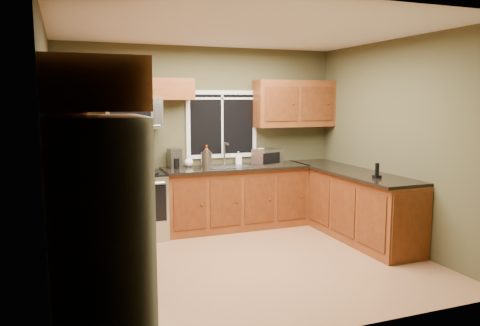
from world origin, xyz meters
TOP-DOWN VIEW (x-y plane):
  - floor at (0.00, 0.00)m, footprint 4.20×4.20m
  - ceiling at (0.00, 0.00)m, footprint 4.20×4.20m
  - back_wall at (0.00, 1.80)m, footprint 4.20×0.00m
  - front_wall at (0.00, -1.80)m, footprint 4.20×0.00m
  - left_wall at (-2.10, 0.00)m, footprint 0.00×3.60m
  - right_wall at (2.10, 0.00)m, footprint 0.00×3.60m
  - window at (0.30, 1.78)m, footprint 1.12×0.03m
  - base_cabinets_left at (-1.80, 0.48)m, footprint 0.60×2.65m
  - countertop_left at (-1.78, 0.48)m, footprint 0.65×2.65m
  - base_cabinets_back at (0.42, 1.50)m, footprint 2.17×0.60m
  - countertop_back at (0.42, 1.48)m, footprint 2.17×0.65m
  - base_cabinets_peninsula at (1.80, 0.54)m, footprint 0.60×2.52m
  - countertop_peninsula at (1.78, 0.55)m, footprint 0.65×2.50m
  - upper_cabinets_left at (-1.94, 0.48)m, footprint 0.33×2.65m
  - upper_cabinets_back_left at (-0.85, 1.64)m, footprint 1.30×0.33m
  - upper_cabinets_back_right at (1.45, 1.64)m, footprint 1.30×0.33m
  - upper_cabinet_over_fridge at (-1.74, -1.30)m, footprint 0.72×0.90m
  - refrigerator at (-1.74, -1.30)m, footprint 0.74×0.90m
  - range at (-1.05, 1.47)m, footprint 0.76×0.69m
  - microwave at (-1.05, 1.61)m, footprint 0.76×0.41m
  - sink at (0.30, 1.49)m, footprint 0.60×0.42m
  - toaster_oven at (0.90, 1.43)m, footprint 0.47×0.42m
  - coffee_maker at (-0.47, 1.64)m, footprint 0.19×0.24m
  - kettle at (-0.05, 1.44)m, footprint 0.18×0.18m
  - paper_towel_roll at (0.83, 1.52)m, footprint 0.11×0.11m
  - soap_bottle_a at (0.03, 1.70)m, footprint 0.13×0.13m
  - soap_bottle_b at (0.53, 1.70)m, footprint 0.10×0.10m
  - soap_bottle_c at (-0.25, 1.70)m, footprint 0.17×0.17m
  - cordless_phone at (1.72, -0.13)m, footprint 0.09×0.09m

SIDE VIEW (x-z plane):
  - floor at x=0.00m, z-range 0.00..0.00m
  - base_cabinets_peninsula at x=1.80m, z-range 0.00..0.90m
  - base_cabinets_left at x=-1.80m, z-range 0.00..0.90m
  - base_cabinets_back at x=0.42m, z-range 0.00..0.90m
  - range at x=-1.05m, z-range 0.00..0.94m
  - refrigerator at x=-1.74m, z-range 0.00..1.80m
  - countertop_left at x=-1.78m, z-range 0.90..0.94m
  - countertop_back at x=0.42m, z-range 0.90..0.94m
  - countertop_peninsula at x=1.78m, z-range 0.90..0.94m
  - sink at x=0.30m, z-range 0.77..1.13m
  - cordless_phone at x=1.72m, z-range 0.90..1.09m
  - soap_bottle_c at x=-0.25m, z-range 0.94..1.11m
  - soap_bottle_b at x=0.53m, z-range 0.94..1.13m
  - toaster_oven at x=0.90m, z-range 0.94..1.19m
  - paper_towel_roll at x=0.83m, z-range 0.93..1.20m
  - kettle at x=-0.05m, z-range 0.93..1.21m
  - coffee_maker at x=-0.47m, z-range 0.93..1.21m
  - soap_bottle_a at x=0.03m, z-range 0.94..1.25m
  - back_wall at x=0.00m, z-range -0.75..3.45m
  - front_wall at x=0.00m, z-range -0.75..3.45m
  - left_wall at x=-2.10m, z-range -0.45..3.15m
  - right_wall at x=2.10m, z-range -0.45..3.15m
  - window at x=0.30m, z-range 1.04..2.06m
  - microwave at x=-1.05m, z-range 1.52..1.94m
  - upper_cabinets_left at x=-1.94m, z-range 1.50..2.22m
  - upper_cabinets_back_right at x=1.45m, z-range 1.50..2.22m
  - upper_cabinet_over_fridge at x=-1.74m, z-range 1.84..2.22m
  - upper_cabinets_back_left at x=-0.85m, z-range 1.92..2.22m
  - ceiling at x=0.00m, z-range 2.70..2.70m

